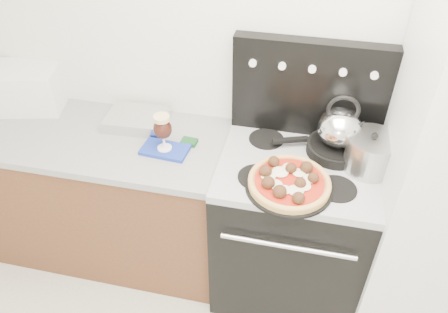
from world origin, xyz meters
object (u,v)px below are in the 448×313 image
(toaster_oven, at_px, (27,87))
(pizza_pan, at_px, (289,186))
(beer_glass, at_px, (163,132))
(stock_pot, at_px, (370,154))
(pizza, at_px, (289,181))
(stove_body, at_px, (290,229))
(base_cabinet, at_px, (105,197))
(skillet, at_px, (335,148))
(tea_kettle, at_px, (340,125))
(oven_mitt, at_px, (165,150))

(toaster_oven, height_order, pizza_pan, toaster_oven)
(beer_glass, relative_size, stock_pot, 0.86)
(pizza_pan, bearing_deg, pizza, 0.00)
(stove_body, bearing_deg, toaster_oven, 172.29)
(base_cabinet, xyz_separation_m, pizza, (1.07, -0.21, 0.53))
(skillet, distance_m, tea_kettle, 0.14)
(stove_body, height_order, tea_kettle, tea_kettle)
(toaster_oven, height_order, pizza, toaster_oven)
(stock_pot, bearing_deg, skillet, 149.59)
(oven_mitt, bearing_deg, skillet, 10.29)
(base_cabinet, distance_m, pizza_pan, 1.20)
(skillet, bearing_deg, pizza_pan, -122.96)
(pizza_pan, distance_m, stock_pot, 0.41)
(toaster_oven, relative_size, tea_kettle, 1.66)
(stove_body, height_order, stock_pot, stock_pot)
(skillet, bearing_deg, toaster_oven, 176.90)
(beer_glass, height_order, pizza_pan, beer_glass)
(stove_body, height_order, skillet, skillet)
(toaster_oven, bearing_deg, beer_glass, -29.06)
(beer_glass, distance_m, pizza_pan, 0.66)
(oven_mitt, height_order, pizza, pizza)
(base_cabinet, height_order, pizza, pizza)
(base_cabinet, xyz_separation_m, toaster_oven, (-0.45, 0.18, 0.59))
(stove_body, relative_size, pizza_pan, 2.23)
(pizza, bearing_deg, stove_body, 80.54)
(pizza_pan, bearing_deg, oven_mitt, 166.63)
(pizza, relative_size, skillet, 1.30)
(skillet, relative_size, tea_kettle, 1.24)
(beer_glass, height_order, stock_pot, beer_glass)
(toaster_oven, distance_m, pizza_pan, 1.57)
(stove_body, height_order, toaster_oven, toaster_oven)
(pizza_pan, bearing_deg, beer_glass, 166.63)
(stove_body, bearing_deg, tea_kettle, 35.36)
(stove_body, distance_m, pizza, 0.55)
(pizza_pan, distance_m, skillet, 0.36)
(stove_body, relative_size, oven_mitt, 3.77)
(pizza, bearing_deg, oven_mitt, 166.63)
(oven_mitt, distance_m, skillet, 0.84)
(pizza, xyz_separation_m, stock_pot, (0.34, 0.21, 0.04))
(beer_glass, bearing_deg, skillet, 10.29)
(beer_glass, xyz_separation_m, pizza, (0.63, -0.15, -0.06))
(pizza_pan, bearing_deg, base_cabinet, 168.96)
(toaster_oven, xyz_separation_m, tea_kettle, (1.72, -0.09, 0.07))
(tea_kettle, bearing_deg, toaster_oven, -165.73)
(stock_pot, bearing_deg, toaster_oven, 174.47)
(base_cabinet, bearing_deg, oven_mitt, -7.62)
(base_cabinet, bearing_deg, stock_pot, 0.17)
(base_cabinet, height_order, stock_pot, stock_pot)
(pizza_pan, relative_size, skillet, 1.39)
(tea_kettle, distance_m, stock_pot, 0.19)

